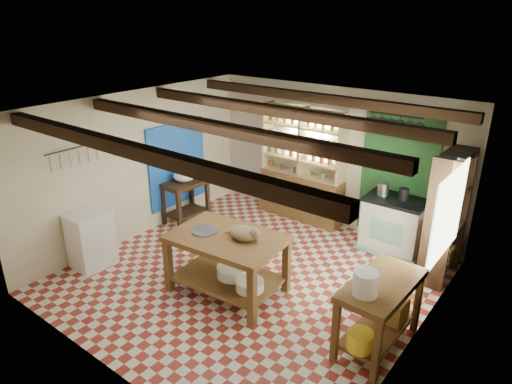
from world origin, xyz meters
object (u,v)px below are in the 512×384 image
Objects in this scene: prep_table at (186,202)px; white_cabinet at (91,239)px; right_counter at (379,314)px; stove at (394,225)px; cat at (243,233)px; work_table at (227,264)px.

white_cabinet is at bearing -87.61° from prep_table.
prep_table is at bearing 168.59° from right_counter.
stove is 2.53m from right_counter.
stove reaches higher than prep_table.
right_counter is at bearing -10.53° from cat.
work_table is 1.26× the size of right_counter.
right_counter is at bearing -10.55° from prep_table.
prep_table is 2.00× the size of cat.
white_cabinet is at bearing -176.03° from cat.
cat reaches higher than prep_table.
prep_table is 2.05m from white_cabinet.
prep_table is (-3.59, -1.35, -0.06)m from stove.
white_cabinet reaches higher than right_counter.
stove is 1.17× the size of prep_table.
cat is at bearing 19.97° from white_cabinet.
right_counter is (2.21, 0.23, 0.00)m from work_table.
stove is 4.96m from white_cabinet.
prep_table is at bearing 90.33° from white_cabinet.
stove is 2.34× the size of cat.
prep_table is at bearing 138.34° from cat.
stove is 2.86m from cat.
white_cabinet is at bearing -137.33° from stove.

